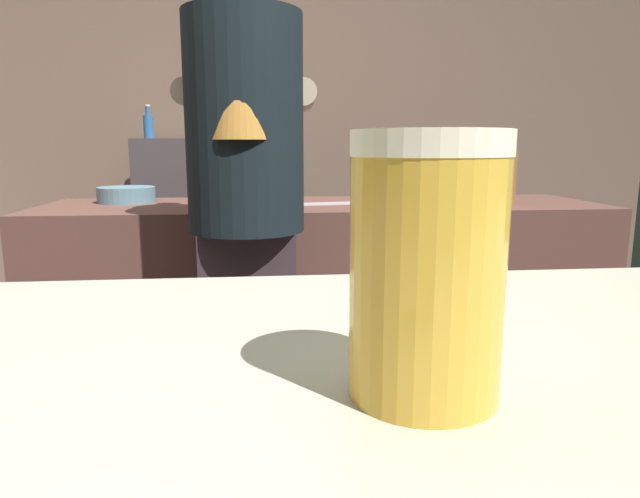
# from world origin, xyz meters

# --- Properties ---
(wall_back) EXTENTS (5.20, 0.10, 2.70)m
(wall_back) POSITION_xyz_m (0.00, 2.20, 1.35)
(wall_back) COLOR brown
(wall_back) RESTS_ON ground
(prep_counter) EXTENTS (2.10, 0.60, 0.93)m
(prep_counter) POSITION_xyz_m (0.35, 0.80, 0.46)
(prep_counter) COLOR brown
(prep_counter) RESTS_ON ground
(back_shelf) EXTENTS (0.83, 0.36, 1.18)m
(back_shelf) POSITION_xyz_m (-0.17, 1.92, 0.59)
(back_shelf) COLOR #3E373A
(back_shelf) RESTS_ON ground
(bartender) EXTENTS (0.44, 0.52, 1.73)m
(bartender) POSITION_xyz_m (0.07, 0.34, 1.00)
(bartender) COLOR #36292E
(bartender) RESTS_ON ground
(knife_block) EXTENTS (0.10, 0.08, 0.26)m
(knife_block) POSITION_xyz_m (1.00, 0.70, 1.03)
(knife_block) COLOR brown
(knife_block) RESTS_ON prep_counter
(mixing_bowl) EXTENTS (0.22, 0.22, 0.06)m
(mixing_bowl) POSITION_xyz_m (-0.41, 0.92, 0.96)
(mixing_bowl) COLOR slate
(mixing_bowl) RESTS_ON prep_counter
(chefs_knife) EXTENTS (0.24, 0.07, 0.01)m
(chefs_knife) POSITION_xyz_m (0.35, 0.75, 0.93)
(chefs_knife) COLOR silver
(chefs_knife) RESTS_ON prep_counter
(pint_glass_far) EXTENTS (0.08, 0.08, 0.13)m
(pint_glass_far) POSITION_xyz_m (0.20, -1.05, 1.09)
(pint_glass_far) COLOR gold
(pint_glass_far) RESTS_ON bar_counter
(bottle_vinegar) EXTENTS (0.05, 0.05, 0.18)m
(bottle_vinegar) POSITION_xyz_m (-0.51, 1.92, 1.26)
(bottle_vinegar) COLOR #295A94
(bottle_vinegar) RESTS_ON back_shelf
(bottle_soy) EXTENTS (0.06, 0.06, 0.21)m
(bottle_soy) POSITION_xyz_m (-0.03, 1.98, 1.26)
(bottle_soy) COLOR red
(bottle_soy) RESTS_ON back_shelf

